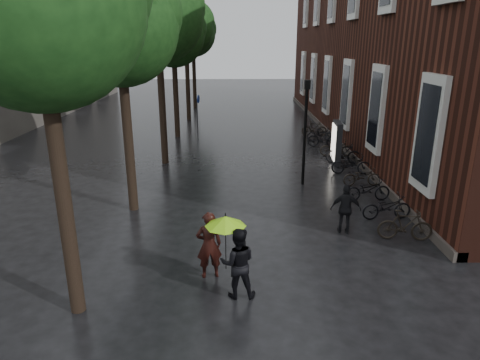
{
  "coord_description": "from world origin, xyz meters",
  "views": [
    {
      "loc": [
        -0.49,
        -7.21,
        5.75
      ],
      "look_at": [
        -0.32,
        6.07,
        1.38
      ],
      "focal_mm": 32.0,
      "sensor_mm": 36.0,
      "label": 1
    }
  ],
  "objects_px": {
    "person_black": "(238,263)",
    "pedestrian_walking": "(346,209)",
    "person_burgundy": "(209,245)",
    "ad_lightbox": "(336,143)",
    "parked_bicycles": "(345,160)",
    "lamp_post": "(305,123)"
  },
  "relations": [
    {
      "from": "ad_lightbox",
      "to": "lamp_post",
      "type": "height_order",
      "value": "lamp_post"
    },
    {
      "from": "person_black",
      "to": "pedestrian_walking",
      "type": "xyz_separation_m",
      "value": [
        3.36,
        3.43,
        -0.07
      ]
    },
    {
      "from": "person_black",
      "to": "person_burgundy",
      "type": "bearing_deg",
      "value": -51.15
    },
    {
      "from": "person_burgundy",
      "to": "ad_lightbox",
      "type": "bearing_deg",
      "value": -129.64
    },
    {
      "from": "person_burgundy",
      "to": "parked_bicycles",
      "type": "bearing_deg",
      "value": -133.25
    },
    {
      "from": "person_burgundy",
      "to": "lamp_post",
      "type": "height_order",
      "value": "lamp_post"
    },
    {
      "from": "person_burgundy",
      "to": "person_black",
      "type": "height_order",
      "value": "person_burgundy"
    },
    {
      "from": "pedestrian_walking",
      "to": "lamp_post",
      "type": "relative_size",
      "value": 0.37
    },
    {
      "from": "person_burgundy",
      "to": "ad_lightbox",
      "type": "relative_size",
      "value": 0.87
    },
    {
      "from": "parked_bicycles",
      "to": "person_black",
      "type": "bearing_deg",
      "value": -116.28
    },
    {
      "from": "person_black",
      "to": "pedestrian_walking",
      "type": "height_order",
      "value": "person_black"
    },
    {
      "from": "person_burgundy",
      "to": "parked_bicycles",
      "type": "height_order",
      "value": "person_burgundy"
    },
    {
      "from": "pedestrian_walking",
      "to": "lamp_post",
      "type": "bearing_deg",
      "value": -73.93
    },
    {
      "from": "parked_bicycles",
      "to": "person_burgundy",
      "type": "bearing_deg",
      "value": -121.63
    },
    {
      "from": "ad_lightbox",
      "to": "lamp_post",
      "type": "xyz_separation_m",
      "value": [
        -2.07,
        -3.16,
        1.57
      ]
    },
    {
      "from": "parked_bicycles",
      "to": "ad_lightbox",
      "type": "relative_size",
      "value": 7.5
    },
    {
      "from": "person_black",
      "to": "lamp_post",
      "type": "relative_size",
      "value": 0.4
    },
    {
      "from": "person_burgundy",
      "to": "parked_bicycles",
      "type": "relative_size",
      "value": 0.12
    },
    {
      "from": "person_burgundy",
      "to": "ad_lightbox",
      "type": "distance_m",
      "value": 11.82
    },
    {
      "from": "person_black",
      "to": "parked_bicycles",
      "type": "xyz_separation_m",
      "value": [
        5.05,
        10.22,
        -0.4
      ]
    },
    {
      "from": "person_burgundy",
      "to": "pedestrian_walking",
      "type": "bearing_deg",
      "value": -159.38
    },
    {
      "from": "person_burgundy",
      "to": "person_black",
      "type": "distance_m",
      "value": 1.12
    }
  ]
}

